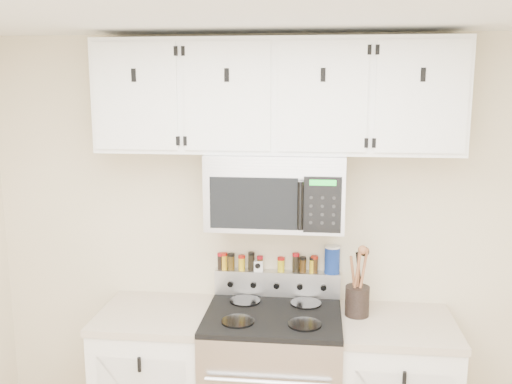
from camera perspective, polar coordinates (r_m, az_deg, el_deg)
back_wall at (r=3.48m, az=2.20°, el=-5.39°), size 3.50×0.01×2.50m
base_cabinet_left at (r=3.63m, az=-9.79°, el=-18.34°), size 0.64×0.62×0.92m
microwave at (r=3.21m, az=2.00°, el=0.21°), size 0.76×0.44×0.42m
upper_cabinets at (r=3.18m, az=2.09°, el=9.56°), size 2.00×0.35×0.62m
utensil_crock at (r=3.33m, az=10.09°, el=-10.45°), size 0.14×0.14×0.40m
kitchen_timer at (r=3.49m, az=0.20°, el=-7.36°), size 0.06×0.06×0.06m
salt_canister at (r=3.46m, az=7.62°, el=-6.70°), size 0.09×0.09×0.17m
spice_jar_0 at (r=3.51m, az=-3.55°, el=-6.91°), size 0.04×0.04×0.10m
spice_jar_1 at (r=3.51m, az=-3.21°, el=-6.91°), size 0.04×0.04×0.10m
spice_jar_2 at (r=3.50m, az=-2.48°, el=-6.95°), size 0.04×0.04×0.10m
spice_jar_3 at (r=3.50m, az=-1.44°, el=-7.07°), size 0.04×0.04×0.09m
spice_jar_4 at (r=3.49m, az=-0.47°, el=-6.93°), size 0.04×0.04×0.11m
spice_jar_5 at (r=3.48m, az=0.40°, el=-7.13°), size 0.04×0.04×0.09m
spice_jar_6 at (r=3.47m, az=2.52°, el=-7.23°), size 0.04×0.04×0.09m
spice_jar_7 at (r=3.46m, az=4.00°, el=-7.05°), size 0.04×0.04×0.12m
spice_jar_8 at (r=3.47m, az=4.71°, el=-7.24°), size 0.04×0.04×0.09m
spice_jar_9 at (r=3.47m, az=5.70°, el=-7.25°), size 0.04×0.04×0.10m
spice_jar_10 at (r=3.46m, az=5.86°, el=-7.19°), size 0.04×0.04×0.10m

